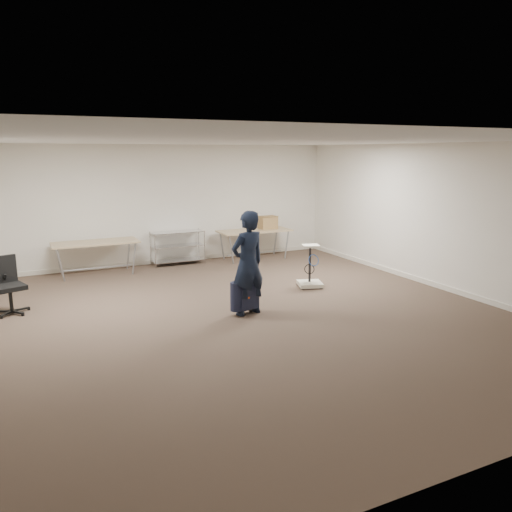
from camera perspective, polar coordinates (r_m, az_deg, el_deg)
ground at (r=8.26m, az=-0.34°, el=-6.75°), size 9.00×9.00×0.00m
room_shell at (r=9.46m, az=-3.92°, el=-4.04°), size 8.00×9.00×9.00m
folding_table_left at (r=11.30m, az=-17.87°, el=1.30°), size 1.80×0.75×0.73m
folding_table_right at (r=12.37m, az=-0.18°, el=2.74°), size 1.80×0.75×0.73m
wire_shelf at (r=11.97m, az=-8.94°, el=1.14°), size 1.22×0.47×0.80m
person at (r=8.08m, az=-0.95°, el=-0.83°), size 0.71×0.55×1.72m
suitcase at (r=8.22m, az=-1.27°, el=-4.49°), size 0.37×0.25×0.95m
office_chair at (r=9.22m, az=-26.32°, el=-4.15°), size 0.58×0.58×0.95m
equipment_cart at (r=9.95m, az=6.20°, el=-2.25°), size 0.58×0.58×0.84m
cardboard_box at (r=12.58m, az=1.37°, el=3.87°), size 0.42×0.32×0.32m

